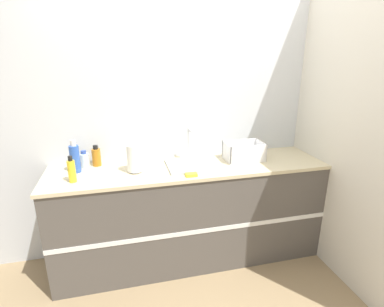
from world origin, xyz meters
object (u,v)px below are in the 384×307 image
(sink, at_px, (193,163))
(bottle_clear, at_px, (84,160))
(bottle_yellow, at_px, (72,171))
(dish_rack, at_px, (244,153))
(bottle_blue, at_px, (75,158))
(bottle_amber, at_px, (96,157))
(paper_towel_roll, at_px, (135,158))

(sink, xyz_separation_m, bottle_clear, (-0.91, 0.18, 0.04))
(bottle_clear, bearing_deg, bottle_yellow, -101.34)
(sink, xyz_separation_m, dish_rack, (0.49, 0.04, 0.04))
(dish_rack, height_order, bottle_clear, dish_rack)
(dish_rack, xyz_separation_m, bottle_yellow, (-1.46, -0.16, 0.03))
(dish_rack, xyz_separation_m, bottle_blue, (-1.46, 0.04, 0.06))
(bottle_blue, bearing_deg, sink, -4.68)
(dish_rack, height_order, bottle_amber, bottle_amber)
(sink, bearing_deg, bottle_yellow, -172.78)
(dish_rack, relative_size, bottle_yellow, 1.66)
(bottle_clear, distance_m, bottle_amber, 0.10)
(sink, xyz_separation_m, bottle_yellow, (-0.97, -0.12, 0.07))
(sink, bearing_deg, bottle_clear, 168.72)
(sink, bearing_deg, bottle_amber, 166.33)
(paper_towel_roll, distance_m, bottle_clear, 0.47)
(paper_towel_roll, relative_size, dish_rack, 0.68)
(paper_towel_roll, distance_m, bottle_yellow, 0.48)
(bottle_clear, bearing_deg, sink, -11.28)
(paper_towel_roll, relative_size, bottle_yellow, 1.14)
(dish_rack, bearing_deg, bottle_amber, 172.95)
(sink, xyz_separation_m, bottle_blue, (-0.97, 0.08, 0.10))
(dish_rack, bearing_deg, sink, -175.76)
(bottle_yellow, relative_size, bottle_blue, 0.75)
(bottle_blue, relative_size, bottle_amber, 1.51)
(bottle_yellow, xyz_separation_m, bottle_blue, (0.00, 0.20, 0.03))
(dish_rack, distance_m, bottle_blue, 1.46)
(paper_towel_roll, bearing_deg, bottle_yellow, -169.43)
(paper_towel_roll, height_order, bottle_yellow, paper_towel_roll)
(bottle_blue, bearing_deg, bottle_yellow, -90.96)
(bottle_amber, bearing_deg, bottle_blue, -143.07)
(bottle_yellow, bearing_deg, dish_rack, 6.22)
(bottle_blue, distance_m, bottle_amber, 0.20)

